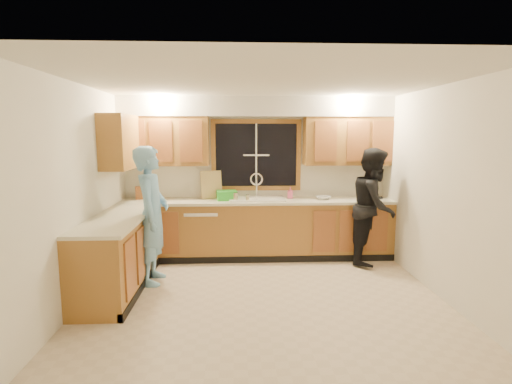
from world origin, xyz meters
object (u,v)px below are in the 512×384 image
bowl (323,198)px  dishwasher (203,232)px  sink (257,203)px  dish_crate (227,195)px  stove (103,270)px  man (152,215)px  soap_bottle (290,193)px  woman (374,206)px  knife_block (139,193)px

bowl → dishwasher: bearing=180.0°
sink → dish_crate: 0.49m
sink → dishwasher: (-0.85, -0.01, -0.45)m
stove → dish_crate: dish_crate is taller
dishwasher → man: (-0.57, -1.00, 0.48)m
sink → man: man is taller
dish_crate → stove: bearing=-125.8°
bowl → soap_bottle: bearing=163.9°
dishwasher → bowl: 1.96m
stove → woman: (3.53, 1.47, 0.42)m
dish_crate → soap_bottle: bearing=6.4°
stove → woman: woman is taller
man → woman: (3.15, 0.66, -0.03)m
man → bowl: 2.65m
sink → dish_crate: (-0.47, 0.02, 0.13)m
sink → soap_bottle: bearing=13.5°
man → woman: man is taller
stove → man: size_ratio=0.50×
soap_bottle → sink: bearing=-166.5°
dishwasher → soap_bottle: size_ratio=4.59×
dishwasher → bowl: bowl is taller
man → knife_block: size_ratio=8.86×
man → soap_bottle: man is taller
man → woman: 3.21m
woman → dish_crate: size_ratio=5.69×
dishwasher → dish_crate: 0.69m
soap_bottle → bowl: 0.53m
woman → knife_block: (-3.58, 0.50, 0.15)m
soap_bottle → bowl: (0.50, -0.15, -0.06)m
woman → dish_crate: woman is taller
knife_block → soap_bottle: knife_block is taller
sink → dish_crate: bearing=178.0°
dishwasher → man: 1.25m
sink → soap_bottle: 0.57m
man → woman: size_ratio=1.03×
sink → dishwasher: size_ratio=1.05×
woman → dishwasher: bearing=111.8°
woman → dish_crate: (-2.20, 0.37, 0.12)m
man → knife_block: 1.24m
sink → man: bearing=-144.4°
stove → dishwasher: bearing=62.3°
man → soap_bottle: bearing=-60.1°
stove → soap_bottle: size_ratio=5.04×
woman → man: bearing=131.1°
knife_block → man: bearing=-87.5°
stove → knife_block: bearing=91.5°
bowl → dish_crate: bearing=178.7°
sink → dish_crate: sink is taller
dish_crate → soap_bottle: size_ratio=1.70×
knife_block → bowl: 2.89m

